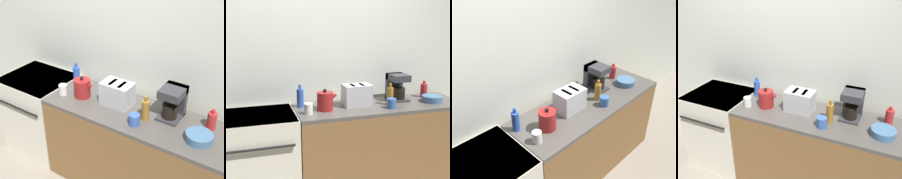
% 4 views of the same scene
% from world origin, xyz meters
% --- Properties ---
extents(wall_back, '(8.00, 0.05, 2.60)m').
position_xyz_m(wall_back, '(0.00, 0.69, 1.30)').
color(wall_back, silver).
rests_on(wall_back, ground_plane).
extents(stove, '(0.72, 0.67, 0.91)m').
position_xyz_m(stove, '(-0.63, 0.32, 0.47)').
color(stove, silver).
rests_on(stove, ground_plane).
extents(counter_block, '(1.78, 0.61, 0.91)m').
position_xyz_m(counter_block, '(0.63, 0.30, 0.45)').
color(counter_block, brown).
rests_on(counter_block, ground_plane).
extents(kettle, '(0.20, 0.16, 0.22)m').
position_xyz_m(kettle, '(0.03, 0.28, 1.00)').
color(kettle, maroon).
rests_on(kettle, counter_block).
extents(toaster, '(0.28, 0.19, 0.22)m').
position_xyz_m(toaster, '(0.38, 0.34, 1.02)').
color(toaster, '#BCBCC1').
rests_on(toaster, counter_block).
extents(coffee_maker, '(0.19, 0.24, 0.29)m').
position_xyz_m(coffee_maker, '(0.89, 0.44, 1.06)').
color(coffee_maker, '#333338').
rests_on(coffee_maker, counter_block).
extents(bottle_amber, '(0.07, 0.07, 0.23)m').
position_xyz_m(bottle_amber, '(0.72, 0.26, 1.00)').
color(bottle_amber, '#9E6B23').
rests_on(bottle_amber, counter_block).
extents(bottle_blue, '(0.07, 0.07, 0.23)m').
position_xyz_m(bottle_blue, '(-0.18, 0.45, 1.00)').
color(bottle_blue, '#2D56B7').
rests_on(bottle_blue, counter_block).
extents(bottle_red, '(0.08, 0.08, 0.19)m').
position_xyz_m(bottle_red, '(1.24, 0.44, 0.99)').
color(bottle_red, '#B72828').
rests_on(bottle_red, counter_block).
extents(cup_white, '(0.08, 0.08, 0.10)m').
position_xyz_m(cup_white, '(-0.15, 0.20, 0.96)').
color(cup_white, white).
rests_on(cup_white, counter_block).
extents(cup_blue, '(0.09, 0.09, 0.10)m').
position_xyz_m(cup_blue, '(0.68, 0.15, 0.96)').
color(cup_blue, '#3860B2').
rests_on(cup_blue, counter_block).
extents(bowl, '(0.21, 0.21, 0.07)m').
position_xyz_m(bowl, '(1.21, 0.24, 0.94)').
color(bowl, teal).
rests_on(bowl, counter_block).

